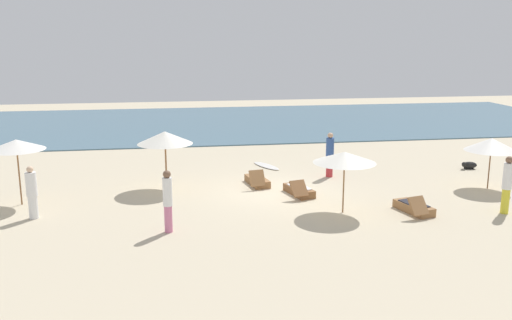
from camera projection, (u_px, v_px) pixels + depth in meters
ground_plane at (274, 191)px, 20.95m from camera, size 60.00×60.00×0.00m
ocean_water at (227, 122)px, 37.32m from camera, size 48.00×16.00×0.06m
umbrella_0 at (165, 138)px, 20.83m from camera, size 2.09×2.09×2.24m
umbrella_1 at (491, 144)px, 20.98m from camera, size 1.97×1.97×1.97m
umbrella_2 at (16, 145)px, 18.86m from camera, size 1.91×1.91×2.30m
umbrella_3 at (345, 157)px, 18.05m from camera, size 2.07×2.07×2.06m
lounger_1 at (299, 190)px, 20.44m from camera, size 0.98×1.78×0.69m
lounger_2 at (257, 181)px, 21.79m from camera, size 0.85×1.71×0.74m
lounger_3 at (414, 207)px, 18.40m from camera, size 0.98×1.77×0.71m
person_2 at (507, 184)px, 18.15m from camera, size 0.37×0.37×1.93m
person_3 at (330, 154)px, 22.92m from camera, size 0.44×0.44×1.86m
person_4 at (32, 192)px, 17.67m from camera, size 0.48×0.48×1.73m
person_5 at (168, 200)px, 16.40m from camera, size 0.31×0.31×1.90m
dog at (469, 165)px, 24.40m from camera, size 0.74×0.43×0.34m
surfboard at (266, 166)px, 24.90m from camera, size 1.22×1.91×0.07m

